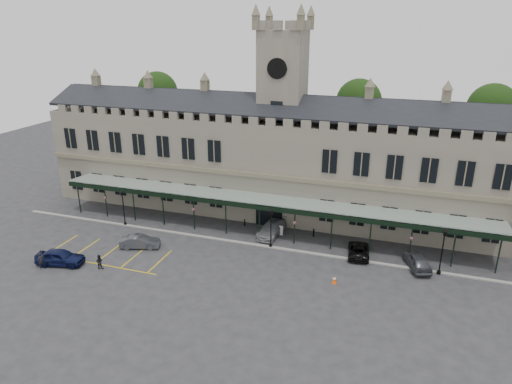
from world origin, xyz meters
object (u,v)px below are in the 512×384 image
(lamp_post_mid, at_px, (271,224))
(traffic_cone, at_px, (334,280))
(car_van, at_px, (359,250))
(person_b, at_px, (99,262))
(lamp_post_left, at_px, (123,205))
(station_building, at_px, (281,162))
(clock_tower, at_px, (282,109))
(car_right_a, at_px, (417,261))
(lamp_post_right, at_px, (443,247))
(person_a, at_px, (41,261))
(car_left_b, at_px, (140,242))
(car_left_a, at_px, (60,257))
(sign_board, at_px, (280,230))
(car_taxi, at_px, (272,228))

(lamp_post_mid, bearing_deg, traffic_cone, -33.50)
(car_van, bearing_deg, person_b, 17.55)
(lamp_post_left, xyz_separation_m, lamp_post_mid, (18.16, -0.02, 0.04))
(lamp_post_left, bearing_deg, station_building, 32.27)
(station_building, distance_m, lamp_post_left, 19.71)
(clock_tower, height_order, car_right_a, clock_tower)
(station_building, distance_m, person_b, 24.45)
(lamp_post_left, height_order, lamp_post_right, lamp_post_right)
(clock_tower, xyz_separation_m, lamp_post_right, (18.80, -10.69, -10.24))
(lamp_post_mid, height_order, person_a, lamp_post_mid)
(car_left_b, xyz_separation_m, car_van, (22.48, 5.63, -0.07))
(traffic_cone, bearing_deg, car_left_b, 178.34)
(lamp_post_mid, bearing_deg, person_b, -146.63)
(lamp_post_left, relative_size, car_right_a, 1.01)
(lamp_post_right, height_order, person_b, lamp_post_right)
(person_a, bearing_deg, car_right_a, -23.29)
(lamp_post_left, height_order, car_left_a, lamp_post_left)
(sign_board, height_order, car_left_b, car_left_b)
(station_building, relative_size, car_taxi, 11.37)
(station_building, bearing_deg, clock_tower, 90.00)
(clock_tower, relative_size, sign_board, 21.56)
(lamp_post_right, xyz_separation_m, car_van, (-7.82, 1.40, -2.25))
(clock_tower, distance_m, lamp_post_right, 23.93)
(traffic_cone, relative_size, car_taxi, 0.14)
(lamp_post_mid, xyz_separation_m, person_a, (-20.11, -11.38, -1.87))
(lamp_post_mid, xyz_separation_m, traffic_cone, (7.69, -5.09, -2.35))
(lamp_post_right, bearing_deg, car_left_a, -164.51)
(person_b, bearing_deg, car_left_b, -122.94)
(car_van, distance_m, person_a, 31.85)
(clock_tower, bearing_deg, lamp_post_mid, -80.16)
(lamp_post_right, distance_m, car_left_b, 30.67)
(station_building, bearing_deg, car_left_b, -127.80)
(person_a, xyz_separation_m, person_b, (5.45, 1.73, -0.09))
(person_a, bearing_deg, station_building, 8.17)
(traffic_cone, relative_size, person_b, 0.48)
(car_van, relative_size, car_right_a, 1.01)
(lamp_post_right, height_order, traffic_cone, lamp_post_right)
(lamp_post_mid, distance_m, lamp_post_right, 16.99)
(station_building, xyz_separation_m, lamp_post_right, (18.80, -10.60, -3.60))
(lamp_post_right, bearing_deg, traffic_cone, -152.55)
(traffic_cone, relative_size, car_left_a, 0.15)
(lamp_post_left, height_order, traffic_cone, lamp_post_left)
(car_van, bearing_deg, lamp_post_right, 163.00)
(lamp_post_mid, relative_size, car_right_a, 1.03)
(car_taxi, relative_size, car_van, 1.17)
(clock_tower, distance_m, person_a, 31.01)
(clock_tower, height_order, car_left_a, clock_tower)
(clock_tower, xyz_separation_m, car_taxi, (1.00, -7.32, -12.35))
(station_building, relative_size, car_left_a, 12.59)
(car_van, xyz_separation_m, car_right_a, (5.79, -0.84, 0.13))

